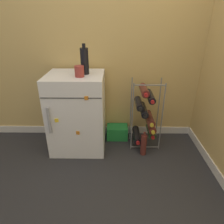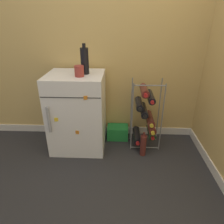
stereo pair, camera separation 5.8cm
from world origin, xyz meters
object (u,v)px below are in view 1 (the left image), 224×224
object	(u,v)px
mini_fridge	(78,113)
fridge_top_bottle	(85,61)
wine_rack	(146,115)
fridge_top_cup	(79,71)
soda_box	(117,132)
loose_bottle_floor	(144,145)

from	to	relation	value
mini_fridge	fridge_top_bottle	size ratio (longest dim) A/B	2.90
wine_rack	fridge_top_cup	bearing A→B (deg)	-169.65
soda_box	fridge_top_cup	size ratio (longest dim) A/B	2.42
fridge_top_cup	loose_bottle_floor	distance (m)	1.00
mini_fridge	fridge_top_cup	xyz separation A→B (m)	(0.07, -0.08, 0.47)
wine_rack	soda_box	world-z (taller)	wine_rack
soda_box	fridge_top_bottle	bearing A→B (deg)	-155.58
mini_fridge	fridge_top_cup	distance (m)	0.48
soda_box	fridge_top_cup	world-z (taller)	fridge_top_cup
mini_fridge	loose_bottle_floor	bearing A→B (deg)	-12.41
loose_bottle_floor	wine_rack	bearing A→B (deg)	81.34
soda_box	fridge_top_cup	distance (m)	0.92
fridge_top_bottle	loose_bottle_floor	xyz separation A→B (m)	(0.60, -0.17, -0.84)
soda_box	fridge_top_bottle	distance (m)	0.96
soda_box	fridge_top_bottle	xyz separation A→B (m)	(-0.33, -0.15, 0.89)
soda_box	mini_fridge	bearing A→B (deg)	-159.01
wine_rack	fridge_top_bottle	world-z (taller)	fridge_top_bottle
wine_rack	soda_box	distance (m)	0.44
mini_fridge	fridge_top_bottle	xyz separation A→B (m)	(0.11, 0.02, 0.55)
mini_fridge	soda_box	size ratio (longest dim) A/B	3.39
wine_rack	loose_bottle_floor	bearing A→B (deg)	-98.66
loose_bottle_floor	mini_fridge	bearing A→B (deg)	167.59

